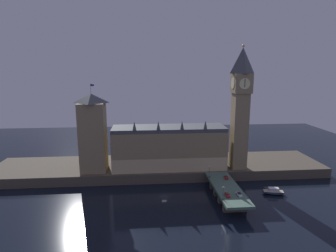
{
  "coord_description": "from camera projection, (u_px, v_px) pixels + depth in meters",
  "views": [
    {
      "loc": [
        -10.35,
        -144.4,
        69.19
      ],
      "look_at": [
        3.81,
        20.0,
        35.99
      ],
      "focal_mm": 30.0,
      "sensor_mm": 36.0,
      "label": 1
    }
  ],
  "objects": [
    {
      "name": "ground_plane",
      "position": [
        164.0,
        197.0,
        155.56
      ],
      "size": [
        400.0,
        400.0,
        0.0
      ],
      "primitive_type": "plane",
      "color": "black"
    },
    {
      "name": "embankment",
      "position": [
        160.0,
        167.0,
        193.03
      ],
      "size": [
        220.0,
        42.0,
        6.26
      ],
      "color": "#4C4438",
      "rests_on": "ground_plane"
    },
    {
      "name": "parliament_hall",
      "position": [
        169.0,
        147.0,
        182.74
      ],
      "size": [
        72.44,
        22.03,
        32.41
      ],
      "color": "#8E7A56",
      "rests_on": "embankment"
    },
    {
      "name": "clock_tower",
      "position": [
        240.0,
        105.0,
        175.95
      ],
      "size": [
        11.49,
        11.6,
        77.79
      ],
      "color": "#8E7A56",
      "rests_on": "embankment"
    },
    {
      "name": "victoria_tower",
      "position": [
        93.0,
        133.0,
        174.51
      ],
      "size": [
        15.83,
        15.83,
        54.71
      ],
      "color": "#8E7A56",
      "rests_on": "embankment"
    },
    {
      "name": "bridge",
      "position": [
        227.0,
        191.0,
        152.65
      ],
      "size": [
        13.68,
        46.0,
        6.67
      ],
      "color": "#476656",
      "rests_on": "ground_plane"
    },
    {
      "name": "car_northbound_trail",
      "position": [
        227.0,
        195.0,
        141.17
      ],
      "size": [
        1.89,
        4.73,
        1.59
      ],
      "color": "red",
      "rests_on": "bridge"
    },
    {
      "name": "car_southbound_lead",
      "position": [
        239.0,
        194.0,
        141.59
      ],
      "size": [
        1.95,
        4.68,
        1.57
      ],
      "color": "silver",
      "rests_on": "bridge"
    },
    {
      "name": "car_southbound_trail",
      "position": [
        226.0,
        177.0,
        163.78
      ],
      "size": [
        1.99,
        4.04,
        1.59
      ],
      "color": "red",
      "rests_on": "bridge"
    },
    {
      "name": "pedestrian_near_rail",
      "position": [
        224.0,
        199.0,
        136.44
      ],
      "size": [
        0.38,
        0.38,
        1.65
      ],
      "color": "black",
      "rests_on": "bridge"
    },
    {
      "name": "pedestrian_far_rail",
      "position": [
        210.0,
        176.0,
        165.23
      ],
      "size": [
        0.38,
        0.38,
        1.79
      ],
      "color": "black",
      "rests_on": "bridge"
    },
    {
      "name": "street_lamp_near",
      "position": [
        223.0,
        191.0,
        136.41
      ],
      "size": [
        1.34,
        0.6,
        7.07
      ],
      "color": "#2D3333",
      "rests_on": "bridge"
    },
    {
      "name": "street_lamp_far",
      "position": [
        209.0,
        170.0,
        165.16
      ],
      "size": [
        1.34,
        0.6,
        7.18
      ],
      "color": "#2D3333",
      "rests_on": "bridge"
    },
    {
      "name": "boat_downstream",
      "position": [
        273.0,
        192.0,
        158.59
      ],
      "size": [
        12.9,
        7.29,
        3.77
      ],
      "color": "#1E2842",
      "rests_on": "ground_plane"
    }
  ]
}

